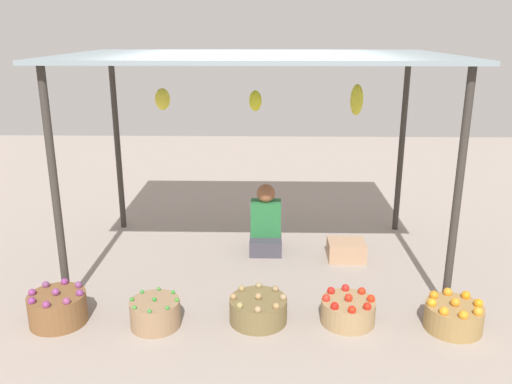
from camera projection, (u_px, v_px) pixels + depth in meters
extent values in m
plane|color=#9F9187|center=(257.00, 260.00, 5.83)|extent=(14.00, 14.00, 0.00)
cylinder|color=#38332D|center=(55.00, 192.00, 4.60)|extent=(0.07, 0.07, 2.16)
cylinder|color=#38332D|center=(458.00, 195.00, 4.53)|extent=(0.07, 0.07, 2.16)
cylinder|color=#38332D|center=(117.00, 144.00, 6.50)|extent=(0.07, 0.07, 2.16)
cylinder|color=#38332D|center=(402.00, 146.00, 6.43)|extent=(0.07, 0.07, 2.16)
cube|color=gray|center=(257.00, 56.00, 5.19)|extent=(3.77, 2.29, 0.04)
ellipsoid|color=yellow|center=(163.00, 99.00, 5.42)|extent=(0.15, 0.15, 0.22)
ellipsoid|color=yellow|center=(255.00, 101.00, 5.30)|extent=(0.13, 0.13, 0.21)
ellipsoid|color=yellow|center=(357.00, 100.00, 5.38)|extent=(0.13, 0.13, 0.32)
cube|color=#403D48|center=(266.00, 243.00, 6.06)|extent=(0.36, 0.44, 0.18)
cube|color=#266D38|center=(266.00, 218.00, 6.02)|extent=(0.34, 0.22, 0.40)
sphere|color=#965B3B|center=(266.00, 193.00, 5.94)|extent=(0.21, 0.21, 0.21)
cylinder|color=brown|center=(58.00, 308.00, 4.57)|extent=(0.49, 0.49, 0.26)
sphere|color=#863C7A|center=(56.00, 292.00, 4.52)|extent=(0.06, 0.06, 0.06)
sphere|color=#793577|center=(80.00, 293.00, 4.52)|extent=(0.06, 0.06, 0.06)
sphere|color=#7B3C75|center=(79.00, 285.00, 4.66)|extent=(0.06, 0.06, 0.06)
sphere|color=#803275|center=(65.00, 282.00, 4.72)|extent=(0.06, 0.06, 0.06)
sphere|color=#763D6A|center=(46.00, 285.00, 4.66)|extent=(0.06, 0.06, 0.06)
sphere|color=#85357A|center=(32.00, 292.00, 4.53)|extent=(0.06, 0.06, 0.06)
sphere|color=#7E3177|center=(32.00, 301.00, 4.39)|extent=(0.06, 0.06, 0.06)
sphere|color=#83336B|center=(46.00, 305.00, 4.33)|extent=(0.06, 0.06, 0.06)
sphere|color=#893D6A|center=(67.00, 301.00, 4.38)|extent=(0.06, 0.06, 0.06)
cylinder|color=#967453|center=(155.00, 313.00, 4.52)|extent=(0.43, 0.43, 0.24)
sphere|color=#2E8F2E|center=(154.00, 299.00, 4.48)|extent=(0.04, 0.04, 0.04)
sphere|color=#3B922A|center=(177.00, 300.00, 4.48)|extent=(0.04, 0.04, 0.04)
sphere|color=#2F8E2C|center=(173.00, 292.00, 4.61)|extent=(0.04, 0.04, 0.04)
sphere|color=#408935|center=(159.00, 289.00, 4.66)|extent=(0.04, 0.04, 0.04)
sphere|color=#358C36|center=(142.00, 292.00, 4.61)|extent=(0.04, 0.04, 0.04)
sphere|color=#358C2B|center=(132.00, 299.00, 4.48)|extent=(0.04, 0.04, 0.04)
sphere|color=#418E33|center=(135.00, 308.00, 4.35)|extent=(0.04, 0.04, 0.04)
sphere|color=#378E38|center=(150.00, 311.00, 4.30)|extent=(0.04, 0.04, 0.04)
sphere|color=#358A34|center=(167.00, 308.00, 4.35)|extent=(0.04, 0.04, 0.04)
cylinder|color=brown|center=(258.00, 310.00, 4.59)|extent=(0.50, 0.50, 0.21)
sphere|color=#A58152|center=(258.00, 296.00, 4.55)|extent=(0.06, 0.06, 0.06)
sphere|color=#A0835F|center=(283.00, 297.00, 4.55)|extent=(0.06, 0.06, 0.06)
sphere|color=#947A51|center=(276.00, 289.00, 4.70)|extent=(0.06, 0.06, 0.06)
sphere|color=#968457|center=(259.00, 285.00, 4.76)|extent=(0.06, 0.06, 0.06)
sphere|color=#98814F|center=(242.00, 289.00, 4.70)|extent=(0.06, 0.06, 0.06)
sphere|color=#9E7A4C|center=(233.00, 297.00, 4.56)|extent=(0.06, 0.06, 0.06)
sphere|color=#97874E|center=(240.00, 306.00, 4.42)|extent=(0.06, 0.06, 0.06)
sphere|color=#A48159|center=(258.00, 310.00, 4.35)|extent=(0.06, 0.06, 0.06)
sphere|color=#A17C4D|center=(276.00, 306.00, 4.41)|extent=(0.06, 0.06, 0.06)
cylinder|color=#A18257|center=(348.00, 311.00, 4.58)|extent=(0.47, 0.47, 0.21)
sphere|color=red|center=(349.00, 298.00, 4.54)|extent=(0.07, 0.07, 0.07)
sphere|color=red|center=(371.00, 299.00, 4.54)|extent=(0.07, 0.07, 0.07)
sphere|color=red|center=(362.00, 291.00, 4.67)|extent=(0.07, 0.07, 0.07)
sphere|color=red|center=(345.00, 288.00, 4.73)|extent=(0.07, 0.07, 0.07)
sphere|color=red|center=(331.00, 291.00, 4.68)|extent=(0.07, 0.07, 0.07)
sphere|color=red|center=(326.00, 298.00, 4.55)|extent=(0.07, 0.07, 0.07)
sphere|color=red|center=(335.00, 306.00, 4.42)|extent=(0.07, 0.07, 0.07)
sphere|color=red|center=(352.00, 310.00, 4.36)|extent=(0.07, 0.07, 0.07)
sphere|color=red|center=(367.00, 307.00, 4.41)|extent=(0.07, 0.07, 0.07)
cylinder|color=#9B7A46|center=(453.00, 317.00, 4.48)|extent=(0.48, 0.48, 0.22)
sphere|color=orange|center=(455.00, 302.00, 4.43)|extent=(0.08, 0.08, 0.08)
sphere|color=orange|center=(479.00, 303.00, 4.43)|extent=(0.08, 0.08, 0.08)
sphere|color=orange|center=(466.00, 295.00, 4.56)|extent=(0.08, 0.08, 0.08)
sphere|color=orange|center=(448.00, 292.00, 4.62)|extent=(0.08, 0.08, 0.08)
sphere|color=orange|center=(434.00, 295.00, 4.57)|extent=(0.08, 0.08, 0.08)
sphere|color=orange|center=(432.00, 303.00, 4.44)|extent=(0.08, 0.08, 0.08)
sphere|color=orange|center=(444.00, 311.00, 4.31)|extent=(0.08, 0.08, 0.08)
sphere|color=orange|center=(463.00, 315.00, 4.25)|extent=(0.08, 0.08, 0.08)
sphere|color=orange|center=(478.00, 312.00, 4.30)|extent=(0.08, 0.08, 0.08)
cube|color=tan|center=(346.00, 250.00, 5.83)|extent=(0.40, 0.32, 0.21)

